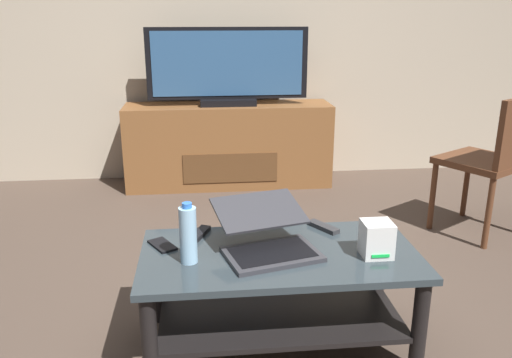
{
  "coord_description": "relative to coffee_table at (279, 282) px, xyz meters",
  "views": [
    {
      "loc": [
        -0.22,
        -2.03,
        1.35
      ],
      "look_at": [
        0.03,
        0.36,
        0.58
      ],
      "focal_mm": 36.81,
      "sensor_mm": 36.0,
      "label": 1
    }
  ],
  "objects": [
    {
      "name": "ground_plane",
      "position": [
        -0.07,
        0.14,
        -0.29
      ],
      "size": [
        7.68,
        7.68,
        0.0
      ],
      "primitive_type": "plane",
      "color": "#4C3D33"
    },
    {
      "name": "back_wall",
      "position": [
        -0.07,
        2.51,
        1.11
      ],
      "size": [
        6.4,
        0.12,
        2.8
      ],
      "primitive_type": "cube",
      "color": "#B2A38C",
      "rests_on": "ground"
    },
    {
      "name": "coffee_table",
      "position": [
        0.0,
        0.0,
        0.0
      ],
      "size": [
        1.11,
        0.57,
        0.43
      ],
      "color": "#2D383D",
      "rests_on": "ground"
    },
    {
      "name": "media_cabinet",
      "position": [
        -0.08,
        2.19,
        0.03
      ],
      "size": [
        1.62,
        0.42,
        0.65
      ],
      "color": "brown",
      "rests_on": "ground"
    },
    {
      "name": "television",
      "position": [
        -0.08,
        2.17,
        0.64
      ],
      "size": [
        1.23,
        0.2,
        0.59
      ],
      "color": "black",
      "rests_on": "media_cabinet"
    },
    {
      "name": "dining_chair",
      "position": [
        1.46,
        1.0,
        0.22
      ],
      "size": [
        0.6,
        0.6,
        0.89
      ],
      "color": "#59331E",
      "rests_on": "ground"
    },
    {
      "name": "laptop",
      "position": [
        -0.05,
        0.03,
        0.2
      ],
      "size": [
        0.45,
        0.48,
        0.17
      ],
      "color": "#333338",
      "rests_on": "coffee_table"
    },
    {
      "name": "router_box",
      "position": [
        0.37,
        -0.07,
        0.2
      ],
      "size": [
        0.12,
        0.11,
        0.14
      ],
      "color": "white",
      "rests_on": "coffee_table"
    },
    {
      "name": "water_bottle_near",
      "position": [
        -0.36,
        -0.05,
        0.25
      ],
      "size": [
        0.07,
        0.07,
        0.24
      ],
      "color": "#99C6E5",
      "rests_on": "coffee_table"
    },
    {
      "name": "cell_phone",
      "position": [
        -0.47,
        0.1,
        0.14
      ],
      "size": [
        0.13,
        0.16,
        0.01
      ],
      "primitive_type": "cube",
      "rotation": [
        0.0,
        0.0,
        0.52
      ],
      "color": "black",
      "rests_on": "coffee_table"
    },
    {
      "name": "tv_remote",
      "position": [
        -0.32,
        0.19,
        0.14
      ],
      "size": [
        0.1,
        0.16,
        0.02
      ],
      "primitive_type": "cube",
      "rotation": [
        0.0,
        0.0,
        -0.41
      ],
      "color": "black",
      "rests_on": "coffee_table"
    },
    {
      "name": "soundbar_remote",
      "position": [
        0.23,
        0.21,
        0.14
      ],
      "size": [
        0.12,
        0.16,
        0.02
      ],
      "primitive_type": "cube",
      "rotation": [
        0.0,
        0.0,
        0.57
      ],
      "color": "#2D2D30",
      "rests_on": "coffee_table"
    }
  ]
}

